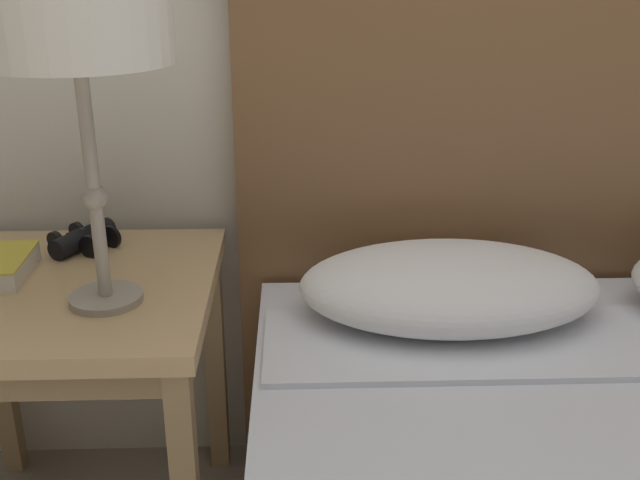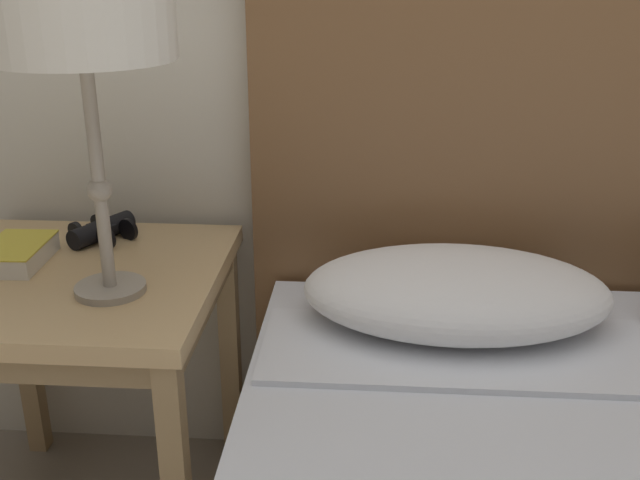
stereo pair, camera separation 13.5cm
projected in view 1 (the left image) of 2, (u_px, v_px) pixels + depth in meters
name	position (u px, v px, depth m)	size (l,w,h in m)	color
nightstand	(65.00, 321.00, 1.45)	(0.58, 0.58, 0.61)	tan
table_lamp	(74.00, 16.00, 1.17)	(0.31, 0.31, 0.59)	gray
binoculars_pair	(84.00, 238.00, 1.58)	(0.16, 0.16, 0.05)	black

